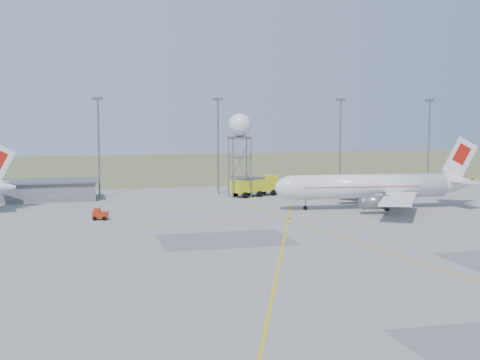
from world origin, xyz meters
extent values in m
plane|color=gray|center=(0.00, 0.00, 0.00)|extent=(400.00, 400.00, 0.00)
cube|color=#5C6638|center=(0.00, 140.00, 0.01)|extent=(400.00, 120.00, 0.03)
cube|color=gray|center=(-45.00, 64.00, 1.80)|extent=(18.00, 9.00, 3.60)
cube|color=slate|center=(-45.00, 64.00, 3.75)|extent=(19.00, 10.00, 0.30)
cylinder|color=slate|center=(-35.00, 66.00, 10.00)|extent=(0.36, 0.36, 20.00)
cube|color=slate|center=(-35.00, 66.00, 20.20)|extent=(2.20, 0.50, 0.60)
cylinder|color=slate|center=(-10.00, 66.00, 10.00)|extent=(0.36, 0.36, 20.00)
cube|color=slate|center=(-10.00, 66.00, 20.20)|extent=(2.20, 0.50, 0.60)
cylinder|color=slate|center=(18.00, 66.00, 10.00)|extent=(0.36, 0.36, 20.00)
cube|color=slate|center=(18.00, 66.00, 20.20)|extent=(2.20, 0.50, 0.60)
cylinder|color=slate|center=(40.00, 66.00, 10.00)|extent=(0.36, 0.36, 20.00)
cube|color=slate|center=(40.00, 66.00, 20.20)|extent=(2.20, 0.50, 0.60)
cylinder|color=black|center=(55.00, 72.00, 0.40)|extent=(0.10, 0.10, 0.80)
cylinder|color=black|center=(56.20, 72.00, 0.40)|extent=(0.10, 0.10, 0.80)
cube|color=yellow|center=(55.60, 72.00, 0.95)|extent=(1.60, 0.15, 0.50)
cube|color=black|center=(55.60, 71.92, 0.95)|extent=(0.80, 0.03, 0.30)
cylinder|color=silver|center=(12.02, 37.54, 4.12)|extent=(28.49, 6.87, 4.34)
ellipsoid|color=silver|center=(-2.03, 38.81, 4.12)|extent=(7.31, 4.95, 4.34)
cube|color=black|center=(-3.33, 38.93, 4.77)|extent=(1.85, 2.53, 1.06)
cone|color=silver|center=(29.30, 35.97, 4.45)|extent=(6.88, 4.91, 4.34)
cube|color=silver|center=(29.30, 35.97, 9.01)|extent=(6.95, 0.95, 8.16)
cube|color=#B1150B|center=(29.52, 35.95, 9.76)|extent=(3.76, 0.71, 4.19)
cube|color=silver|center=(29.08, 39.47, 4.99)|extent=(4.00, 6.26, 0.20)
cube|color=silver|center=(28.45, 32.56, 4.99)|extent=(4.00, 6.26, 0.20)
cube|color=silver|center=(14.52, 47.11, 3.04)|extent=(11.04, 18.08, 0.39)
cube|color=silver|center=(12.75, 27.66, 3.04)|extent=(13.44, 17.55, 0.39)
cylinder|color=slate|center=(11.50, 43.90, 2.06)|extent=(4.76, 2.90, 2.50)
cylinder|color=slate|center=(10.37, 31.37, 2.06)|extent=(4.76, 2.90, 2.50)
cube|color=#B1150B|center=(9.86, 37.73, 4.23)|extent=(22.01, 6.32, 0.13)
cylinder|color=black|center=(0.13, 38.62, 0.49)|extent=(0.83, 0.83, 0.98)
cube|color=black|center=(14.18, 37.34, 0.49)|extent=(1.67, 6.58, 0.98)
cylinder|color=slate|center=(14.18, 37.34, 0.98)|extent=(0.28, 0.28, 1.95)
cylinder|color=slate|center=(-8.78, 57.38, 6.19)|extent=(0.23, 0.23, 12.39)
cylinder|color=slate|center=(-4.96, 57.38, 6.19)|extent=(0.23, 0.23, 12.39)
cylinder|color=slate|center=(-4.96, 61.19, 6.19)|extent=(0.23, 0.23, 12.39)
cylinder|color=slate|center=(-8.78, 61.19, 6.19)|extent=(0.23, 0.23, 12.39)
cube|color=slate|center=(-6.87, 59.29, 12.39)|extent=(4.41, 4.41, 0.24)
sphere|color=silver|center=(-6.87, 59.29, 14.86)|extent=(4.76, 4.76, 4.76)
cube|color=#CCD018|center=(-3.51, 60.00, 2.29)|extent=(10.86, 6.94, 2.52)
cube|color=#CCD018|center=(-0.09, 61.33, 3.32)|extent=(3.73, 3.99, 1.60)
cube|color=black|center=(0.65, 61.62, 3.44)|extent=(1.19, 2.82, 1.15)
cube|color=slate|center=(-4.58, 59.58, 3.78)|extent=(6.34, 4.64, 0.46)
cube|color=#B5260C|center=(-36.03, 36.51, 0.83)|extent=(2.70, 2.03, 1.00)
cube|color=#B5260C|center=(-36.57, 36.62, 1.60)|extent=(1.25, 1.51, 0.55)
camera|label=1|loc=(-39.96, -73.61, 17.63)|focal=50.00mm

